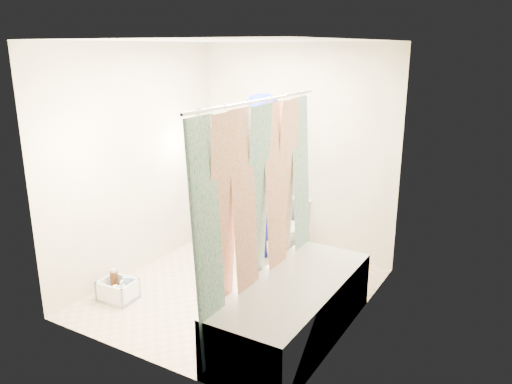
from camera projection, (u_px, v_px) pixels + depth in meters
The scene contains 14 objects.
floor at pixel (235, 292), 4.96m from camera, with size 2.60×2.60×0.00m, color tan.
ceiling at pixel (232, 40), 4.29m from camera, with size 2.40×2.60×0.02m, color white.
wall_back at pixel (296, 151), 5.70m from camera, with size 2.40×0.02×2.40m, color beige.
wall_front at pixel (135, 214), 3.55m from camera, with size 2.40×0.02×2.40m, color beige.
wall_left at pixel (138, 161), 5.21m from camera, with size 0.02×2.60×2.40m, color beige.
wall_right at pixel (358, 194), 4.04m from camera, with size 0.02×2.60×2.40m, color beige.
bathtub at pixel (294, 308), 4.12m from camera, with size 0.70×1.75×0.50m.
curtain_rod at pixel (260, 101), 3.81m from camera, with size 0.02×0.02×1.90m, color silver.
shower_curtain at pixel (259, 216), 4.07m from camera, with size 0.06×1.75×1.80m, color white.
toilet at pixel (289, 228), 5.75m from camera, with size 0.37×0.66×0.67m, color white.
tank_lid at pixel (285, 226), 5.64m from camera, with size 0.41×0.18×0.03m, color white.
tank_internals at pixel (292, 197), 5.82m from camera, with size 0.16×0.05×0.22m.
plumber at pixel (256, 182), 5.36m from camera, with size 0.69×0.45×1.89m, color #103BA5.
cleaning_caddy at pixel (119, 291), 4.78m from camera, with size 0.35×0.29×0.25m.
Camera 1 is at (2.45, -3.76, 2.35)m, focal length 35.00 mm.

